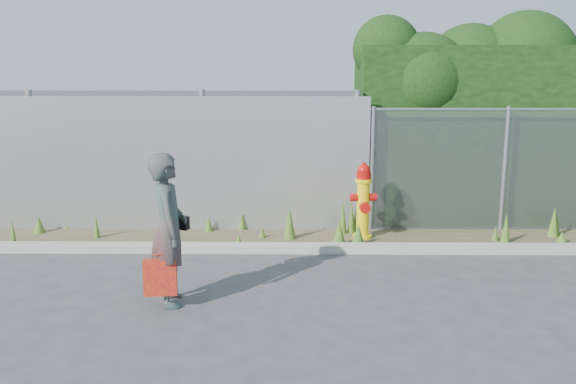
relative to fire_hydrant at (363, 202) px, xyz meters
The scene contains 10 objects.
ground 2.71m from the fire_hydrant, 109.13° to the right, with size 80.00×80.00×0.00m, color #3C3C3F.
curb 1.24m from the fire_hydrant, 141.14° to the right, with size 16.00×0.22×0.12m, color #9C978D.
weed_strip 1.02m from the fire_hydrant, behind, with size 16.00×1.30×0.55m.
corrugated_fence 4.17m from the fire_hydrant, behind, with size 8.50×0.21×2.30m.
chainlink_fence 3.45m from the fire_hydrant, ahead, with size 6.50×0.07×2.05m.
hedge 4.13m from the fire_hydrant, 23.08° to the left, with size 7.42×2.15×3.84m.
fire_hydrant is the anchor object (origin of this frame).
woman 3.68m from the fire_hydrant, 133.73° to the right, with size 0.66×0.43×1.80m, color #10675D.
red_tote_bag 3.88m from the fire_hydrant, 132.36° to the right, with size 0.37×0.14×0.49m.
black_shoulder_bag 3.45m from the fire_hydrant, 135.28° to the right, with size 0.21×0.09×0.16m.
Camera 1 is at (-0.22, -7.26, 2.93)m, focal length 40.00 mm.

